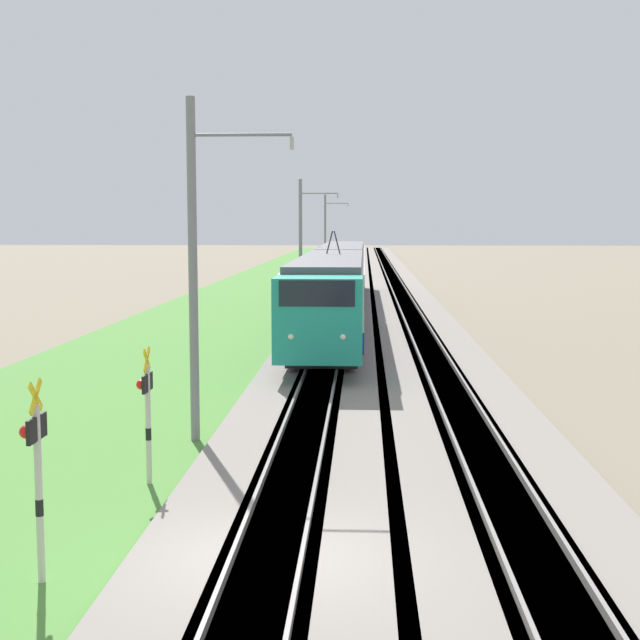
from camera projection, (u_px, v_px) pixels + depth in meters
name	position (u px, v px, depth m)	size (l,w,h in m)	color
ground_plane	(268.00, 576.00, 13.76)	(400.00, 400.00, 0.00)	#7A705B
ballast_main	(344.00, 297.00, 63.38)	(240.00, 4.40, 0.30)	gray
ballast_adjacent	(401.00, 297.00, 63.18)	(240.00, 4.40, 0.30)	gray
track_main	(344.00, 297.00, 63.38)	(240.00, 1.57, 0.45)	#4C4238
track_adjacent	(401.00, 297.00, 63.18)	(240.00, 1.57, 0.45)	#4C4238
grass_verge	(245.00, 298.00, 63.74)	(240.00, 9.49, 0.12)	#4C8438
passenger_train	(338.00, 278.00, 49.30)	(43.30, 2.96, 5.05)	teal
crossing_signal_near	(37.00, 464.00, 13.04)	(0.70, 0.23, 3.17)	beige
crossing_signal_aux	(147.00, 404.00, 18.06)	(0.70, 0.23, 2.94)	beige
catenary_mast_near	(195.00, 268.00, 21.41)	(0.22, 2.56, 8.40)	slate
catenary_mast_mid	(301.00, 241.00, 57.42)	(0.22, 2.56, 8.21)	slate
catenary_mast_far	(326.00, 233.00, 93.42)	(0.22, 2.56, 8.34)	slate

